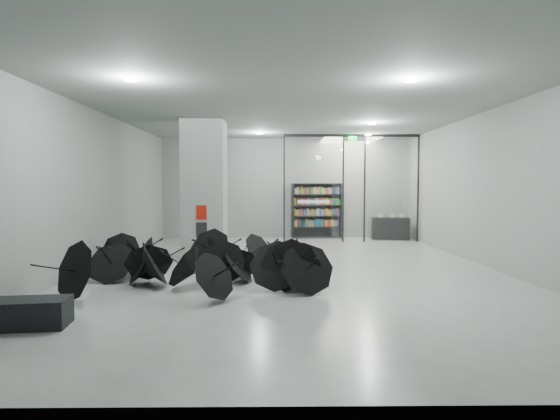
{
  "coord_description": "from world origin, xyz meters",
  "views": [
    {
      "loc": [
        -0.44,
        -11.07,
        2.06
      ],
      "look_at": [
        -0.3,
        1.5,
        1.4
      ],
      "focal_mm": 28.6,
      "sensor_mm": 36.0,
      "label": 1
    }
  ],
  "objects_px": {
    "column": "(205,189)",
    "bookshelf": "(317,211)",
    "bench": "(22,313)",
    "umbrella_cluster": "(205,269)",
    "shop_counter": "(390,229)"
  },
  "relations": [
    {
      "from": "shop_counter",
      "to": "umbrella_cluster",
      "type": "xyz_separation_m",
      "value": [
        -5.99,
        -7.79,
        -0.12
      ]
    },
    {
      "from": "bookshelf",
      "to": "shop_counter",
      "type": "relative_size",
      "value": 1.53
    },
    {
      "from": "shop_counter",
      "to": "umbrella_cluster",
      "type": "relative_size",
      "value": 0.25
    },
    {
      "from": "bench",
      "to": "bookshelf",
      "type": "relative_size",
      "value": 0.59
    },
    {
      "from": "bookshelf",
      "to": "umbrella_cluster",
      "type": "height_order",
      "value": "bookshelf"
    },
    {
      "from": "bench",
      "to": "umbrella_cluster",
      "type": "xyz_separation_m",
      "value": [
        2.2,
        2.98,
        0.1
      ]
    },
    {
      "from": "column",
      "to": "bookshelf",
      "type": "height_order",
      "value": "column"
    },
    {
      "from": "column",
      "to": "shop_counter",
      "type": "xyz_separation_m",
      "value": [
        6.55,
        4.17,
        -1.57
      ]
    },
    {
      "from": "bookshelf",
      "to": "umbrella_cluster",
      "type": "distance_m",
      "value": 8.99
    },
    {
      "from": "bookshelf",
      "to": "shop_counter",
      "type": "height_order",
      "value": "bookshelf"
    },
    {
      "from": "column",
      "to": "bench",
      "type": "distance_m",
      "value": 7.04
    },
    {
      "from": "column",
      "to": "umbrella_cluster",
      "type": "bearing_deg",
      "value": -81.22
    },
    {
      "from": "bench",
      "to": "bookshelf",
      "type": "distance_m",
      "value": 12.6
    },
    {
      "from": "umbrella_cluster",
      "to": "bench",
      "type": "bearing_deg",
      "value": -126.45
    },
    {
      "from": "shop_counter",
      "to": "umbrella_cluster",
      "type": "height_order",
      "value": "umbrella_cluster"
    }
  ]
}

